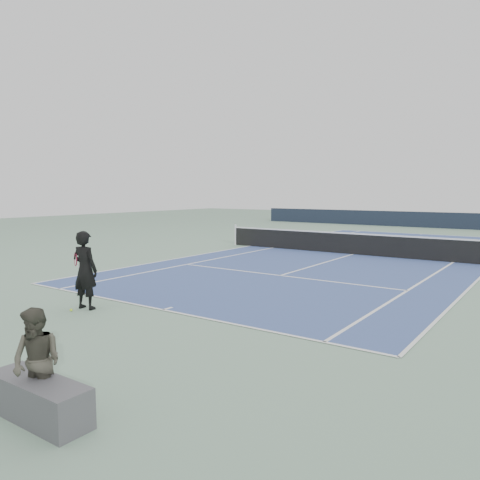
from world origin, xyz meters
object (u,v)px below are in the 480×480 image
Objects in this scene: tennis_ball at (71,310)px; spectator_bench at (38,380)px; tennis_net at (353,243)px; tennis_player at (85,270)px.

spectator_bench reaches higher than tennis_ball.
tennis_net reaches higher than tennis_ball.
spectator_bench is at bearing -81.53° from tennis_net.
tennis_player is 28.64× the size of tennis_ball.
tennis_net is at bearing 98.47° from spectator_bench.
tennis_ball is 0.04× the size of spectator_bench.
tennis_ball is at bearing 140.85° from spectator_bench.
tennis_net is at bearing 82.78° from tennis_player.
spectator_bench is (4.18, -3.40, 0.47)m from tennis_ball.
tennis_net is at bearing 82.61° from tennis_ball.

